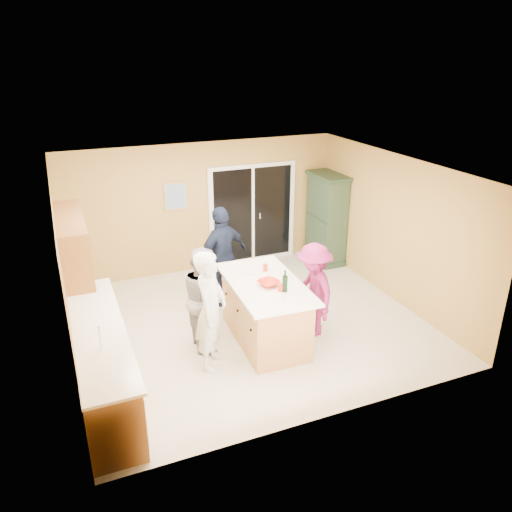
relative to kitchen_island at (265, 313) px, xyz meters
name	(u,v)px	position (x,y,z in m)	size (l,w,h in m)	color
floor	(250,323)	(-0.03, 0.56, -0.47)	(5.50, 5.50, 0.00)	white
ceiling	(249,169)	(-0.03, 0.56, 2.13)	(5.50, 5.00, 0.10)	white
wall_back	(203,208)	(-0.03, 3.06, 0.83)	(5.50, 0.10, 2.60)	#F1BE63
wall_front	(331,326)	(-0.03, -1.94, 0.83)	(5.50, 0.10, 2.60)	#F1BE63
wall_left	(64,279)	(-2.78, 0.56, 0.83)	(0.10, 5.00, 2.60)	#F1BE63
wall_right	(394,229)	(2.72, 0.56, 0.83)	(0.10, 5.00, 2.60)	#F1BE63
left_cabinet_run	(103,367)	(-2.48, -0.49, 0.00)	(0.65, 3.05, 1.24)	tan
upper_cabinets	(73,243)	(-2.60, 0.36, 1.41)	(0.35, 1.60, 0.75)	tan
sliding_door	(253,214)	(1.02, 3.03, 0.58)	(1.90, 0.07, 2.10)	white
framed_picture	(176,196)	(-0.58, 3.04, 1.13)	(0.46, 0.04, 0.56)	tan
kitchen_island	(265,313)	(0.00, 0.00, 0.00)	(1.11, 1.94, 1.00)	tan
green_hutch	(326,219)	(2.46, 2.46, 0.45)	(0.54, 1.03, 1.89)	#243A27
woman_white	(211,311)	(-0.96, -0.33, 0.42)	(0.64, 0.42, 1.76)	silver
woman_grey	(204,297)	(-0.89, 0.25, 0.33)	(0.77, 0.60, 1.59)	#949597
woman_navy	(223,256)	(-0.19, 1.43, 0.43)	(1.05, 0.44, 1.79)	#182034
woman_magenta	(313,290)	(0.77, -0.10, 0.30)	(0.99, 0.57, 1.53)	#932051
serving_bowl	(269,283)	(0.00, -0.12, 0.57)	(0.31, 0.31, 0.08)	red
tulip_vase	(87,281)	(-2.48, 0.80, 0.64)	(0.18, 0.12, 0.34)	#A32410
tumbler_near	(281,288)	(0.09, -0.36, 0.59)	(0.08, 0.08, 0.11)	red
tumbler_far	(265,268)	(0.17, 0.38, 0.58)	(0.08, 0.08, 0.11)	red
wine_bottle	(285,283)	(0.14, -0.38, 0.66)	(0.08, 0.08, 0.33)	black
white_plate	(249,273)	(-0.10, 0.40, 0.54)	(0.19, 0.19, 0.01)	silver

